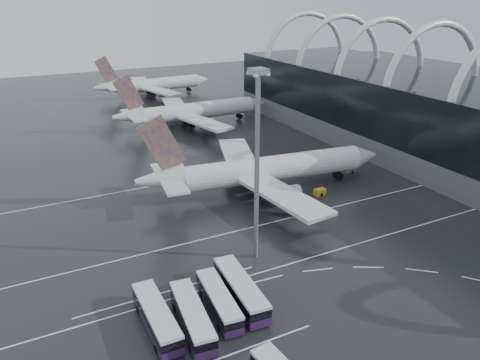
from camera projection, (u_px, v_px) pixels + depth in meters
name	position (u px, v px, depth m)	size (l,w,h in m)	color
ground	(303.00, 252.00, 79.88)	(420.00, 420.00, 0.00)	black
terminal	(463.00, 121.00, 118.17)	(42.00, 160.00, 34.90)	#585A5D
lane_marking_near	(310.00, 258.00, 78.24)	(120.00, 0.25, 0.01)	silver
lane_marking_mid	(268.00, 223.00, 89.76)	(120.00, 0.25, 0.01)	silver
lane_marking_far	(209.00, 176.00, 112.80)	(120.00, 0.25, 0.01)	silver
bus_bay_line_north	(169.00, 291.00, 69.71)	(28.00, 0.25, 0.01)	silver
airliner_main	(262.00, 171.00, 102.42)	(57.06, 49.69, 19.32)	silver
airliner_gate_b	(191.00, 112.00, 152.35)	(52.71, 47.62, 18.38)	silver
airliner_gate_c	(152.00, 85.00, 195.50)	(49.91, 46.00, 17.79)	silver
bus_row_near_a	(157.00, 317.00, 61.34)	(3.33, 13.39, 3.29)	#311544
bus_row_near_b	(192.00, 317.00, 61.47)	(4.51, 13.53, 3.27)	#311544
bus_row_near_c	(219.00, 301.00, 64.77)	(4.06, 12.74, 3.08)	#311544
bus_row_near_d	(241.00, 289.00, 66.83)	(4.28, 14.21, 3.45)	#311544
floodlight_mast	(257.00, 145.00, 71.16)	(2.39, 2.39, 31.24)	gray
gse_cart_belly_a	(320.00, 192.00, 102.06)	(2.48, 1.46, 1.35)	gold
gse_cart_belly_c	(287.00, 193.00, 101.60)	(2.35, 1.39, 1.28)	gold
gse_cart_belly_d	(351.00, 170.00, 114.82)	(2.27, 1.34, 1.24)	slate
gse_cart_belly_e	(274.00, 172.00, 113.10)	(2.33, 1.38, 1.27)	gold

